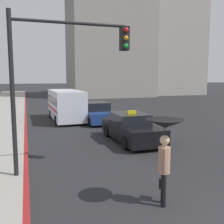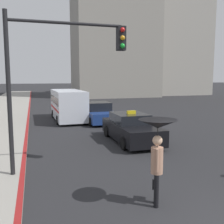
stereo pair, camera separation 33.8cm
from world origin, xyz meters
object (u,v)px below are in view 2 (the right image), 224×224
Objects in this scene: pedestrian_with_umbrella at (157,139)px; traffic_light at (60,63)px; ambulance_van at (68,104)px; sedan_red at (99,113)px; taxi at (131,128)px.

traffic_light is at bearing 59.42° from pedestrian_with_umbrella.
sedan_red is at bearing 138.64° from ambulance_van.
sedan_red is 10.55m from traffic_light.
traffic_light reaches higher than sedan_red.
ambulance_van is at bearing 26.98° from pedestrian_with_umbrella.
sedan_red is (-0.20, 5.91, 0.00)m from taxi.
taxi is 0.86× the size of traffic_light.
ambulance_van is 1.08× the size of traffic_light.
sedan_red is 0.77× the size of traffic_light.
ambulance_van reaches higher than pedestrian_with_umbrella.
sedan_red is 0.71× the size of ambulance_van.
ambulance_van is (-1.98, 1.67, 0.60)m from sedan_red.
taxi is 5.99m from traffic_light.
taxi is 7.91m from ambulance_van.
sedan_red is at bearing 18.10° from pedestrian_with_umbrella.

